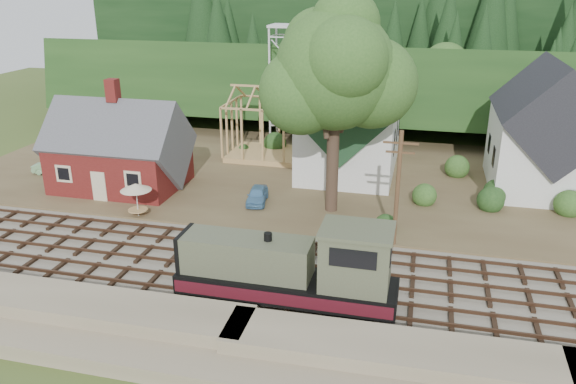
% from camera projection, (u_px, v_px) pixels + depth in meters
% --- Properties ---
extents(ground, '(140.00, 140.00, 0.00)m').
position_uv_depth(ground, '(271.00, 273.00, 34.02)').
color(ground, '#384C1E').
rests_on(ground, ground).
extents(embankment, '(64.00, 5.00, 1.60)m').
position_uv_depth(embankment, '(222.00, 359.00, 26.31)').
color(embankment, '#7F7259').
rests_on(embankment, ground).
extents(railroad_bed, '(64.00, 11.00, 0.16)m').
position_uv_depth(railroad_bed, '(270.00, 272.00, 33.99)').
color(railroad_bed, '#726B5B').
rests_on(railroad_bed, ground).
extents(village_flat, '(64.00, 26.00, 0.30)m').
position_uv_depth(village_flat, '(324.00, 176.00, 50.31)').
color(village_flat, brown).
rests_on(village_flat, ground).
extents(hillside, '(70.00, 28.96, 12.74)m').
position_uv_depth(hillside, '(358.00, 118.00, 72.14)').
color(hillside, '#1E3F19').
rests_on(hillside, ground).
extents(ridge, '(80.00, 20.00, 12.00)m').
position_uv_depth(ridge, '(371.00, 95.00, 86.67)').
color(ridge, black).
rests_on(ridge, ground).
extents(depot, '(10.80, 7.41, 9.00)m').
position_uv_depth(depot, '(120.00, 153.00, 46.44)').
color(depot, '#581514').
rests_on(depot, village_flat).
extents(church, '(8.40, 15.17, 13.00)m').
position_uv_depth(church, '(351.00, 118.00, 49.60)').
color(church, silver).
rests_on(church, village_flat).
extents(farmhouse, '(8.40, 10.80, 10.60)m').
position_uv_depth(farmhouse, '(546.00, 135.00, 45.51)').
color(farmhouse, silver).
rests_on(farmhouse, village_flat).
extents(timber_frame, '(8.20, 6.20, 6.99)m').
position_uv_depth(timber_frame, '(271.00, 127.00, 54.17)').
color(timber_frame, tan).
rests_on(timber_frame, village_flat).
extents(lattice_tower, '(3.20, 3.20, 12.12)m').
position_uv_depth(lattice_tower, '(286.00, 49.00, 57.22)').
color(lattice_tower, silver).
rests_on(lattice_tower, village_flat).
extents(big_tree, '(10.90, 8.40, 14.70)m').
position_uv_depth(big_tree, '(338.00, 78.00, 39.06)').
color(big_tree, '#38281E').
rests_on(big_tree, village_flat).
extents(telegraph_pole_near, '(2.20, 0.28, 8.00)m').
position_uv_depth(telegraph_pole_near, '(398.00, 188.00, 35.67)').
color(telegraph_pole_near, '#4C331E').
rests_on(telegraph_pole_near, ground).
extents(locomotive, '(11.79, 2.95, 4.72)m').
position_uv_depth(locomotive, '(294.00, 270.00, 30.07)').
color(locomotive, black).
rests_on(locomotive, railroad_bed).
extents(car_blue, '(1.96, 3.78, 1.23)m').
position_uv_depth(car_blue, '(257.00, 195.00, 43.72)').
color(car_blue, '#578EBB').
rests_on(car_blue, village_flat).
extents(car_green, '(3.54, 1.62, 1.13)m').
position_uv_depth(car_green, '(52.00, 168.00, 50.23)').
color(car_green, '#7CB07A').
rests_on(car_green, village_flat).
extents(car_red, '(4.19, 1.95, 1.16)m').
position_uv_depth(car_red, '(562.00, 180.00, 47.21)').
color(car_red, red).
rests_on(car_red, village_flat).
extents(patio_set, '(2.26, 2.26, 2.51)m').
position_uv_depth(patio_set, '(136.00, 188.00, 40.76)').
color(patio_set, silver).
rests_on(patio_set, village_flat).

